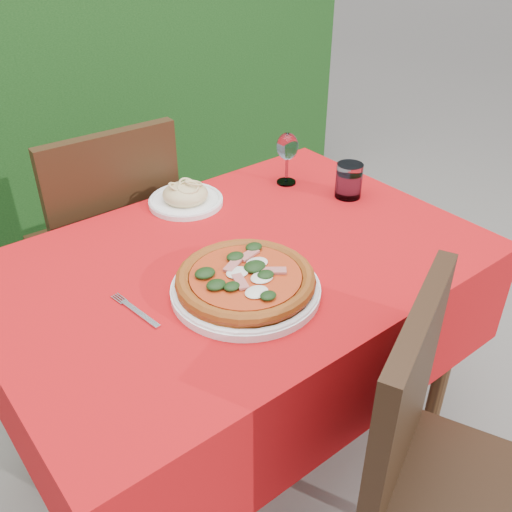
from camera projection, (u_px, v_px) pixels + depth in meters
ground at (242, 445)px, 1.89m from camera, size 60.00×60.00×0.00m
hedge at (16, 66)px, 2.40m from camera, size 3.20×0.55×1.78m
dining_table at (239, 303)px, 1.56m from camera, size 1.26×0.86×0.75m
chair_near at (443, 472)px, 1.19m from camera, size 0.55×0.55×0.93m
chair_far at (110, 238)px, 1.94m from camera, size 0.45×0.45×0.95m
pizza_plate at (246, 283)px, 1.33m from camera, size 0.35×0.35×0.07m
pasta_plate at (186, 197)px, 1.71m from camera, size 0.22×0.22×0.06m
water_glass at (349, 182)px, 1.74m from camera, size 0.08×0.08×0.11m
wine_glass at (287, 148)px, 1.78m from camera, size 0.07×0.07×0.17m
fork at (140, 314)px, 1.28m from camera, size 0.05×0.18×0.00m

